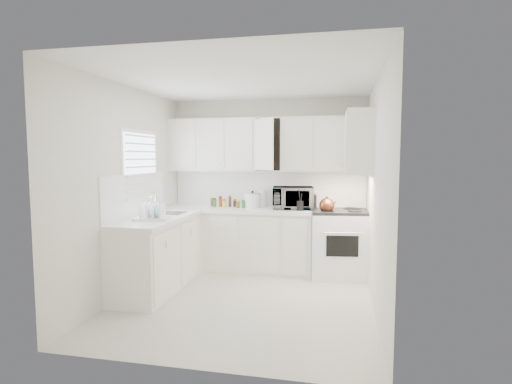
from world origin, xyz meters
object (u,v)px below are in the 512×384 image
(stove, at_px, (339,234))
(microwave, at_px, (293,195))
(utensil_crock, at_px, (300,199))
(rice_cooker, at_px, (252,199))
(tea_kettle, at_px, (327,204))
(dish_rack, at_px, (152,211))

(stove, distance_m, microwave, 0.87)
(utensil_crock, bearing_deg, rice_cooker, 165.20)
(microwave, bearing_deg, tea_kettle, -34.06)
(tea_kettle, distance_m, microwave, 0.57)
(stove, bearing_deg, tea_kettle, -145.37)
(microwave, relative_size, dish_rack, 1.45)
(dish_rack, bearing_deg, microwave, 29.47)
(utensil_crock, relative_size, dish_rack, 0.83)
(microwave, xyz_separation_m, dish_rack, (-1.59, -1.36, -0.09))
(rice_cooker, height_order, dish_rack, rice_cooker)
(tea_kettle, bearing_deg, dish_rack, -134.29)
(utensil_crock, height_order, dish_rack, utensil_crock)
(dish_rack, bearing_deg, utensil_crock, 23.72)
(stove, distance_m, dish_rack, 2.64)
(tea_kettle, height_order, rice_cooker, rice_cooker)
(utensil_crock, bearing_deg, dish_rack, -145.28)
(rice_cooker, relative_size, utensil_crock, 0.75)
(stove, relative_size, utensil_crock, 3.63)
(tea_kettle, bearing_deg, microwave, 171.22)
(microwave, xyz_separation_m, utensil_crock, (0.12, -0.17, -0.03))
(stove, distance_m, rice_cooker, 1.39)
(microwave, bearing_deg, utensil_crock, -61.10)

